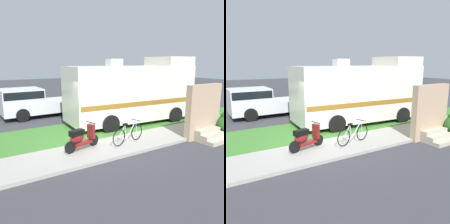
% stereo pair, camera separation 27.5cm
% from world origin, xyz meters
% --- Properties ---
extents(ground_plane, '(80.00, 80.00, 0.00)m').
position_xyz_m(ground_plane, '(0.00, 0.00, 0.00)').
color(ground_plane, '#38383D').
extents(sidewalk, '(24.00, 2.00, 0.12)m').
position_xyz_m(sidewalk, '(0.00, -1.20, 0.06)').
color(sidewalk, '#9E9B93').
rests_on(sidewalk, ground).
extents(grass_strip, '(24.00, 3.40, 0.08)m').
position_xyz_m(grass_strip, '(0.00, 1.50, 0.04)').
color(grass_strip, '#3D752D').
rests_on(grass_strip, ground).
extents(motorhome_rv, '(7.15, 2.98, 3.64)m').
position_xyz_m(motorhome_rv, '(3.84, 1.65, 1.73)').
color(motorhome_rv, silver).
rests_on(motorhome_rv, ground).
extents(scooter, '(1.54, 0.64, 0.97)m').
position_xyz_m(scooter, '(-0.51, -0.91, 0.58)').
color(scooter, black).
rests_on(scooter, ground).
extents(bicycle, '(1.73, 0.55, 0.89)m').
position_xyz_m(bicycle, '(1.42, -1.26, 0.50)').
color(bicycle, black).
rests_on(bicycle, ground).
extents(pickup_truck_near, '(5.21, 2.26, 1.78)m').
position_xyz_m(pickup_truck_near, '(-0.28, 6.15, 0.95)').
color(pickup_truck_near, silver).
rests_on(pickup_truck_near, ground).
extents(porch_steps, '(2.00, 1.26, 2.40)m').
position_xyz_m(porch_steps, '(4.85, -2.29, 0.97)').
color(porch_steps, '#B2A893').
rests_on(porch_steps, ground).
extents(bottle_green, '(0.07, 0.07, 0.25)m').
position_xyz_m(bottle_green, '(5.38, -1.28, 0.23)').
color(bottle_green, brown).
rests_on(bottle_green, ground).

